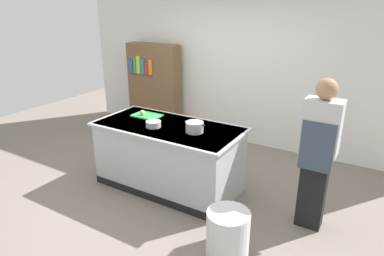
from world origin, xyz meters
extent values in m
plane|color=slate|center=(0.00, 0.00, 0.00)|extent=(10.00, 10.00, 0.00)
cube|color=white|center=(0.00, 2.10, 1.50)|extent=(6.40, 0.12, 3.00)
cube|color=#B7BABF|center=(0.00, 0.00, 0.45)|extent=(1.90, 0.90, 0.90)
cube|color=#B7BABF|center=(0.00, 0.00, 0.89)|extent=(1.98, 0.98, 0.03)
cube|color=black|center=(0.00, -0.46, 0.05)|extent=(1.90, 0.01, 0.10)
cube|color=green|center=(-0.48, 0.17, 0.91)|extent=(0.40, 0.28, 0.02)
sphere|color=tan|center=(-0.53, 0.12, 0.96)|extent=(0.07, 0.07, 0.07)
cylinder|color=#B7BABF|center=(0.42, -0.02, 0.97)|extent=(0.23, 0.23, 0.13)
cube|color=black|center=(0.29, -0.02, 1.01)|extent=(0.04, 0.02, 0.01)
cube|color=black|center=(0.55, -0.02, 1.01)|extent=(0.04, 0.02, 0.01)
cylinder|color=#B7BABF|center=(-0.13, -0.14, 0.94)|extent=(0.20, 0.20, 0.08)
cylinder|color=silver|center=(1.31, -0.89, 0.27)|extent=(0.43, 0.43, 0.53)
cube|color=black|center=(1.89, 0.10, 0.45)|extent=(0.28, 0.20, 0.90)
cube|color=silver|center=(1.89, 0.10, 1.20)|extent=(0.38, 0.24, 0.60)
sphere|color=#A87A5B|center=(1.89, 0.10, 1.61)|extent=(0.22, 0.22, 0.22)
cube|color=#38475B|center=(1.89, -0.02, 1.02)|extent=(0.34, 0.02, 0.54)
cube|color=brown|center=(-1.59, 1.80, 0.85)|extent=(1.10, 0.28, 1.70)
cube|color=#3351B7|center=(-2.01, 1.64, 1.27)|extent=(0.09, 0.03, 0.27)
cube|color=green|center=(-1.92, 1.64, 1.28)|extent=(0.06, 0.03, 0.30)
cube|color=yellow|center=(-1.83, 1.64, 1.30)|extent=(0.09, 0.03, 0.34)
cube|color=teal|center=(-1.73, 1.64, 1.28)|extent=(0.08, 0.03, 0.30)
cube|color=red|center=(-1.63, 1.64, 1.26)|extent=(0.08, 0.03, 0.25)
cube|color=orange|center=(-1.54, 1.64, 1.27)|extent=(0.08, 0.03, 0.29)
camera|label=1|loc=(2.42, -3.41, 2.42)|focal=31.46mm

